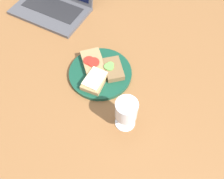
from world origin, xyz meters
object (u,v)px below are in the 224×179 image
plate (100,73)px  wine_glass (126,111)px  sandwich_with_tomato (93,62)px  sandwich_with_cucumber (113,69)px  sandwich_with_cheese (94,80)px

plate → wine_glass: (17.14, -13.50, 7.53)cm
plate → sandwich_with_tomato: 5.27cm
plate → sandwich_with_tomato: bearing=154.6°
sandwich_with_cucumber → sandwich_with_tomato: size_ratio=0.89×
sandwich_with_cucumber → wine_glass: size_ratio=0.92×
sandwich_with_cheese → sandwich_with_cucumber: same height
plate → wine_glass: size_ratio=1.86×
sandwich_with_tomato → wine_glass: 27.16cm
sandwich_with_cheese → sandwich_with_cucumber: size_ratio=0.93×
sandwich_with_cheese → wine_glass: wine_glass is taller
wine_glass → sandwich_with_tomato: bearing=144.1°
plate → sandwich_with_cheese: size_ratio=2.17×
sandwich_with_cheese → plate: bearing=93.7°
sandwich_with_cheese → wine_glass: (16.82, -8.57, 5.44)cm
sandwich_with_cheese → sandwich_with_cucumber: bearing=64.2°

